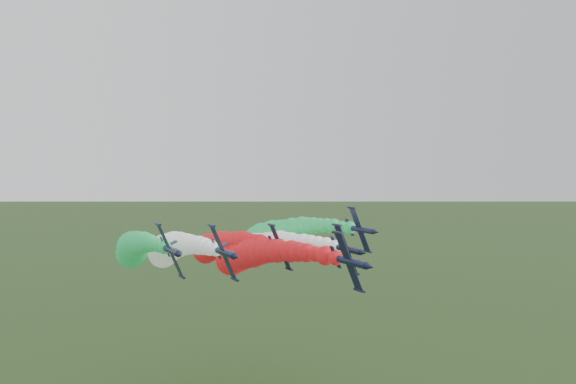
{
  "coord_description": "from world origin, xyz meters",
  "views": [
    {
      "loc": [
        -48.24,
        -83.13,
        59.61
      ],
      "look_at": [
        -4.13,
        0.88,
        55.55
      ],
      "focal_mm": 35.0,
      "sensor_mm": 36.0,
      "label": 1
    }
  ],
  "objects_px": {
    "jet_inner_right": "(255,248)",
    "jet_outer_right": "(272,234)",
    "jet_trail": "(215,246)",
    "jet_lead": "(246,255)",
    "jet_inner_left": "(168,249)",
    "jet_outer_left": "(133,248)"
  },
  "relations": [
    {
      "from": "jet_trail",
      "to": "jet_inner_right",
      "type": "bearing_deg",
      "value": -64.17
    },
    {
      "from": "jet_lead",
      "to": "jet_inner_right",
      "type": "relative_size",
      "value": 1.0
    },
    {
      "from": "jet_inner_left",
      "to": "jet_outer_right",
      "type": "distance_m",
      "value": 32.64
    },
    {
      "from": "jet_inner_left",
      "to": "jet_inner_right",
      "type": "height_order",
      "value": "jet_inner_left"
    },
    {
      "from": "jet_inner_left",
      "to": "jet_inner_right",
      "type": "xyz_separation_m",
      "value": [
        22.7,
        1.19,
        -1.29
      ]
    },
    {
      "from": "jet_inner_right",
      "to": "jet_outer_right",
      "type": "xyz_separation_m",
      "value": [
        8.59,
        8.04,
        2.17
      ]
    },
    {
      "from": "jet_inner_right",
      "to": "jet_outer_right",
      "type": "bearing_deg",
      "value": 43.12
    },
    {
      "from": "jet_lead",
      "to": "jet_outer_right",
      "type": "xyz_separation_m",
      "value": [
        17.32,
        22.34,
        1.48
      ]
    },
    {
      "from": "jet_trail",
      "to": "jet_lead",
      "type": "bearing_deg",
      "value": -95.78
    },
    {
      "from": "jet_lead",
      "to": "jet_inner_right",
      "type": "distance_m",
      "value": 16.77
    },
    {
      "from": "jet_lead",
      "to": "jet_inner_left",
      "type": "relative_size",
      "value": 1.01
    },
    {
      "from": "jet_outer_left",
      "to": "jet_trail",
      "type": "distance_m",
      "value": 24.44
    },
    {
      "from": "jet_outer_left",
      "to": "jet_outer_right",
      "type": "distance_m",
      "value": 38.02
    },
    {
      "from": "jet_outer_left",
      "to": "jet_lead",
      "type": "bearing_deg",
      "value": -43.61
    },
    {
      "from": "jet_inner_right",
      "to": "jet_trail",
      "type": "height_order",
      "value": "jet_inner_right"
    },
    {
      "from": "jet_lead",
      "to": "jet_outer_left",
      "type": "height_order",
      "value": "jet_outer_left"
    },
    {
      "from": "jet_outer_left",
      "to": "jet_trail",
      "type": "relative_size",
      "value": 1.0
    },
    {
      "from": "jet_outer_right",
      "to": "jet_inner_right",
      "type": "bearing_deg",
      "value": -136.88
    },
    {
      "from": "jet_lead",
      "to": "jet_trail",
      "type": "relative_size",
      "value": 1.0
    },
    {
      "from": "jet_lead",
      "to": "jet_inner_right",
      "type": "xyz_separation_m",
      "value": [
        8.73,
        14.3,
        -0.69
      ]
    },
    {
      "from": "jet_lead",
      "to": "jet_inner_left",
      "type": "xyz_separation_m",
      "value": [
        -13.97,
        13.11,
        0.6
      ]
    },
    {
      "from": "jet_outer_left",
      "to": "jet_trail",
      "type": "height_order",
      "value": "jet_outer_left"
    }
  ]
}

